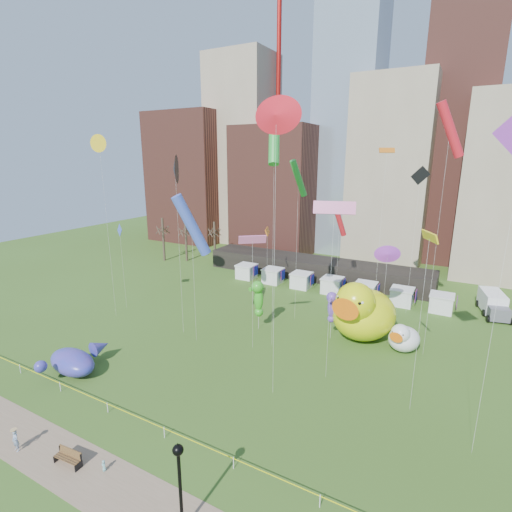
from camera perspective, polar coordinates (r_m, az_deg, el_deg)
The scene contains 34 objects.
ground at distance 32.07m, azimuth -13.38°, elevation -24.71°, with size 160.00×160.00×0.00m, color #3A581B.
footpath at distance 29.59m, azimuth -20.80°, elevation -29.36°, with size 70.00×4.00×0.02m, color #7E674F.
skyline at distance 80.34m, azimuth 18.55°, elevation 14.82°, with size 101.00×23.00×68.00m.
crane_left at distance 94.34m, azimuth 4.03°, elevation 31.07°, with size 23.00×1.00×76.00m.
pavilion at distance 66.20m, azimuth 8.72°, elevation -1.81°, with size 38.00×6.00×3.20m, color black.
vendor_tents at distance 59.40m, azimuth 11.23°, elevation -4.36°, with size 33.24×2.80×2.40m.
bare_trees at distance 77.05m, azimuth -10.16°, elevation 2.31°, with size 8.44×6.44×8.50m.
caution_tape at distance 31.65m, azimuth -13.46°, elevation -23.76°, with size 50.00×0.06×0.90m.
big_duck at distance 44.94m, azimuth 15.45°, elevation -7.95°, with size 8.19×9.93×7.16m.
small_duck at distance 44.33m, azimuth 20.98°, elevation -11.24°, with size 3.93×4.65×3.31m.
seahorse_green at distance 45.30m, azimuth 0.34°, elevation -5.89°, with size 1.94×2.16×6.08m.
seahorse_purple at distance 43.97m, azimuth 11.15°, elevation -7.08°, with size 1.27×1.57×5.59m.
whale_inflatable at distance 41.92m, azimuth -25.32°, elevation -13.83°, with size 5.99×7.33×2.50m.
park_bench at distance 31.72m, azimuth -26.00°, elevation -25.16°, with size 2.07×0.82×1.03m.
lamppost at distance 23.96m, azimuth -11.24°, elevation -29.61°, with size 0.60×0.60×5.76m.
box_truck at distance 59.42m, azimuth 31.68°, elevation -5.99°, with size 3.77×6.95×2.80m.
woman at distance 34.26m, azimuth -32.06°, elevation -22.16°, with size 0.60×0.39×1.64m, color white.
toddler at distance 30.49m, azimuth -21.61°, elevation -26.90°, with size 0.27×0.19×0.77m, color white.
kite_0 at distance 29.78m, azimuth 3.01°, elevation 20.09°, with size 2.78×0.78×24.39m.
kite_1 at distance 38.75m, azimuth -0.53°, elevation 2.37°, with size 2.45×2.07×12.41m.
kite_2 at distance 42.56m, azimuth -11.90°, elevation 12.45°, with size 2.03×2.70×20.27m.
kite_3 at distance 38.54m, azimuth 2.73°, elevation 17.57°, with size 2.42×3.61×25.12m.
kite_4 at distance 50.01m, azimuth -22.22°, elevation 15.14°, with size 2.09×0.46×22.58m.
kite_5 at distance 40.77m, azimuth -9.53°, elevation 4.48°, with size 3.45×3.73×16.45m.
kite_6 at distance 43.91m, azimuth 18.78°, elevation 13.98°, with size 1.54×1.26×20.97m.
kite_8 at distance 40.43m, azimuth 26.82°, elevation 16.36°, with size 3.06×2.12×24.97m.
kite_9 at distance 33.09m, azimuth 11.53°, elevation 6.91°, with size 3.50×1.48×16.46m.
kite_10 at distance 51.48m, azimuth 23.11°, elevation 10.39°, with size 2.28×0.53×19.01m.
kite_11 at distance 46.04m, azimuth 6.31°, elevation 11.35°, with size 1.82×2.64×19.79m.
kite_12 at distance 30.69m, azimuth 24.32°, elevation 2.41°, with size 1.44×2.14×14.81m.
kite_13 at distance 53.17m, azimuth -19.53°, elevation 3.30°, with size 1.61×0.74×11.66m.
kite_14 at distance 56.96m, azimuth 1.69°, elevation 3.66°, with size 1.46×2.95×9.80m.
kite_15 at distance 45.16m, azimuth 18.91°, elevation 0.23°, with size 1.88×1.00×10.51m.
kite_16 at distance 52.41m, azimuth 12.30°, elevation 5.03°, with size 1.76×2.51×13.81m.
Camera 1 is at (17.52, -17.80, 20.13)m, focal length 27.00 mm.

